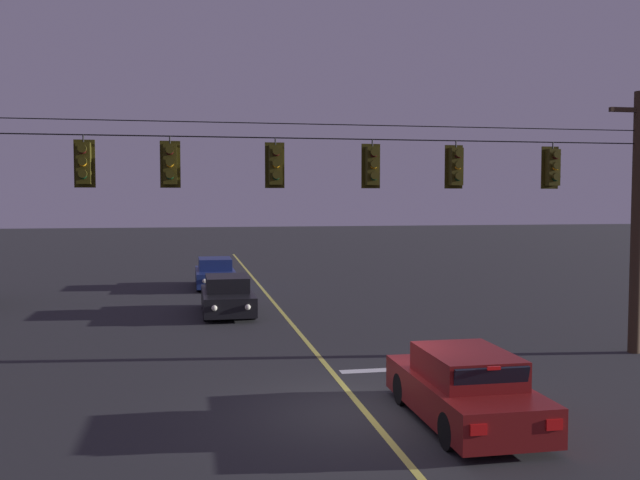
{
  "coord_description": "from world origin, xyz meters",
  "views": [
    {
      "loc": [
        -3.45,
        -13.29,
        4.25
      ],
      "look_at": [
        0.0,
        4.79,
        3.14
      ],
      "focal_mm": 39.37,
      "sensor_mm": 36.0,
      "label": 1
    }
  ],
  "objects": [
    {
      "name": "car_waiting_near_lane",
      "position": [
        1.67,
        -1.01,
        0.65
      ],
      "size": [
        1.8,
        4.33,
        1.39
      ],
      "color": "maroon",
      "rests_on": "ground"
    },
    {
      "name": "car_oncoming_lead",
      "position": [
        -2.01,
        12.39,
        0.65
      ],
      "size": [
        1.8,
        4.42,
        1.39
      ],
      "color": "black",
      "rests_on": "ground"
    },
    {
      "name": "traffic_light_leftmost",
      "position": [
        -5.78,
        3.77,
        5.05
      ],
      "size": [
        0.48,
        0.41,
        1.22
      ],
      "color": "black"
    },
    {
      "name": "lane_centre_stripe",
      "position": [
        0.0,
        9.79,
        0.0
      ],
      "size": [
        0.14,
        60.0,
        0.01
      ],
      "primitive_type": "cube",
      "color": "#D1C64C",
      "rests_on": "ground"
    },
    {
      "name": "stop_bar_paint",
      "position": [
        1.9,
        3.19,
        0.0
      ],
      "size": [
        3.4,
        0.36,
        0.01
      ],
      "primitive_type": "cube",
      "color": "silver",
      "rests_on": "ground"
    },
    {
      "name": "traffic_light_rightmost",
      "position": [
        3.36,
        3.77,
        5.05
      ],
      "size": [
        0.48,
        0.41,
        1.22
      ],
      "color": "black"
    },
    {
      "name": "traffic_light_right_inner",
      "position": [
        1.14,
        3.77,
        5.05
      ],
      "size": [
        0.48,
        0.41,
        1.22
      ],
      "color": "black"
    },
    {
      "name": "traffic_light_left_inner",
      "position": [
        -3.82,
        3.77,
        5.05
      ],
      "size": [
        0.48,
        0.41,
        1.22
      ],
      "color": "black"
    },
    {
      "name": "ground_plane",
      "position": [
        0.0,
        0.0,
        0.0
      ],
      "size": [
        180.0,
        180.0,
        0.0
      ],
      "primitive_type": "plane",
      "color": "#28282B"
    },
    {
      "name": "traffic_light_far_right",
      "position": [
        6.06,
        3.77,
        5.05
      ],
      "size": [
        0.48,
        0.41,
        1.22
      ],
      "color": "black"
    },
    {
      "name": "car_oncoming_trailing",
      "position": [
        -2.14,
        20.19,
        0.65
      ],
      "size": [
        1.8,
        4.42,
        1.39
      ],
      "color": "navy",
      "rests_on": "ground"
    },
    {
      "name": "traffic_light_centre",
      "position": [
        -1.3,
        3.77,
        5.05
      ],
      "size": [
        0.48,
        0.41,
        1.22
      ],
      "color": "black"
    },
    {
      "name": "signal_span_assembly",
      "position": [
        -0.0,
        3.79,
        3.7
      ],
      "size": [
        18.98,
        0.32,
        7.11
      ],
      "color": "#38281C",
      "rests_on": "ground"
    }
  ]
}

